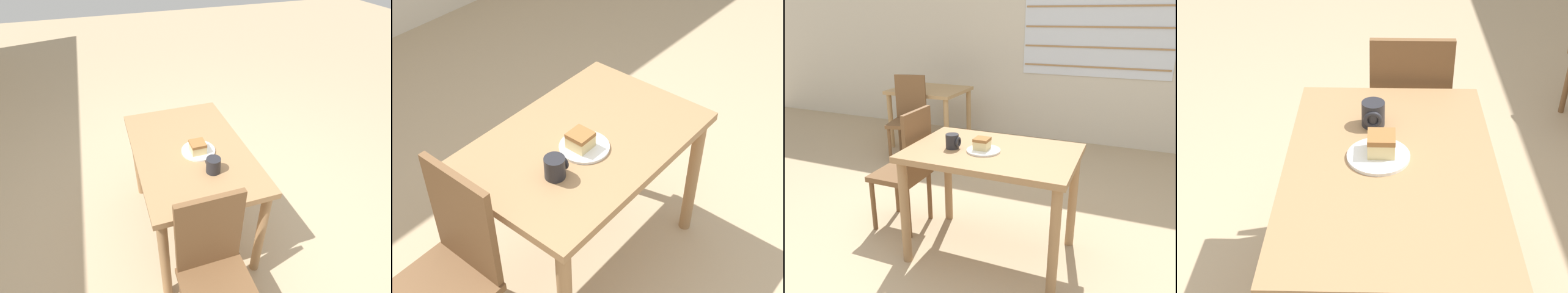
% 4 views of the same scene
% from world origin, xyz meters
% --- Properties ---
extents(ground_plane, '(14.00, 14.00, 0.00)m').
position_xyz_m(ground_plane, '(0.00, 0.00, 0.00)').
color(ground_plane, tan).
extents(wall_back, '(10.00, 0.09, 2.80)m').
position_xyz_m(wall_back, '(0.01, 3.03, 1.40)').
color(wall_back, beige).
rests_on(wall_back, ground_plane).
extents(dining_table_near, '(1.07, 0.71, 0.76)m').
position_xyz_m(dining_table_near, '(0.09, 0.29, 0.64)').
color(dining_table_near, '#9E754C').
rests_on(dining_table_near, ground_plane).
extents(dining_table_far, '(0.87, 0.73, 0.71)m').
position_xyz_m(dining_table_far, '(-1.48, 2.22, 0.59)').
color(dining_table_far, tan).
rests_on(dining_table_far, ground_plane).
extents(chair_near_window, '(0.37, 0.37, 0.94)m').
position_xyz_m(chair_near_window, '(-0.63, 0.38, 0.50)').
color(chair_near_window, brown).
rests_on(chair_near_window, ground_plane).
extents(chair_far_corner, '(0.44, 0.44, 0.94)m').
position_xyz_m(chair_far_corner, '(-1.45, 1.68, 0.50)').
color(chair_far_corner, brown).
rests_on(chair_far_corner, ground_plane).
extents(plate, '(0.22, 0.22, 0.01)m').
position_xyz_m(plate, '(0.04, 0.25, 0.77)').
color(plate, white).
rests_on(plate, dining_table_near).
extents(cake_slice, '(0.09, 0.09, 0.07)m').
position_xyz_m(cake_slice, '(0.03, 0.26, 0.81)').
color(cake_slice, '#E5CC89').
rests_on(cake_slice, plate).
extents(coffee_mug, '(0.09, 0.09, 0.09)m').
position_xyz_m(coffee_mug, '(-0.16, 0.23, 0.81)').
color(coffee_mug, '#232328').
rests_on(coffee_mug, dining_table_near).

